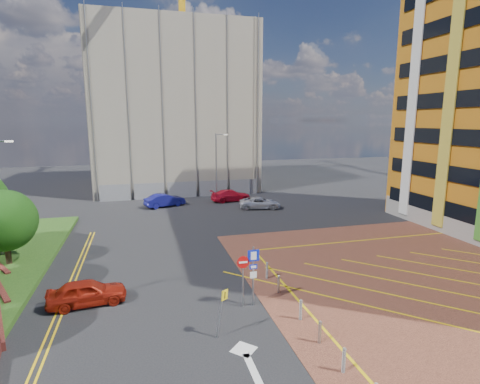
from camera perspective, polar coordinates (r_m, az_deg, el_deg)
name	(u,v)px	position (r m, az deg, el deg)	size (l,w,h in m)	color
ground	(249,316)	(19.52, 1.41, -18.35)	(140.00, 140.00, 0.00)	black
forecourt	(477,284)	(26.68, 32.38, -11.81)	(26.00, 26.00, 0.02)	brown
tree_c	(4,221)	(28.45, -32.28, -3.72)	(4.00, 4.00, 4.90)	#3D2B1C
lamp_back	(217,164)	(45.52, -3.54, 4.31)	(1.53, 0.16, 8.00)	#9EA0A8
sign_cluster	(250,271)	(19.59, 1.46, -11.88)	(1.17, 0.12, 3.20)	#9EA0A8
warning_sign	(222,307)	(17.25, -2.82, -17.13)	(0.60, 0.39, 2.25)	#9EA0A8
bollard_row	(307,318)	(18.65, 10.11, -18.36)	(0.14, 11.14, 0.90)	#9EA0A8
construction_building	(173,110)	(56.57, -10.24, 12.18)	(21.20, 19.20, 22.00)	#A99E8A
tower_crane	(184,0)	(58.52, -8.54, 26.93)	(1.60, 35.00, 35.40)	#F2AB15
construction_fence	(190,189)	(47.48, -7.62, 0.41)	(21.60, 0.06, 2.00)	gray
car_red_left	(87,292)	(21.79, -22.28, -13.97)	(1.59, 3.94, 1.34)	#9C1C0D
car_blue_back	(165,200)	(42.76, -11.40, -1.23)	(1.56, 4.46, 1.47)	navy
car_red_back	(231,195)	(44.77, -1.39, -0.52)	(1.95, 4.81, 1.40)	red
car_silver_back	(260,203)	(41.08, 3.07, -1.67)	(2.08, 4.52, 1.26)	silver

